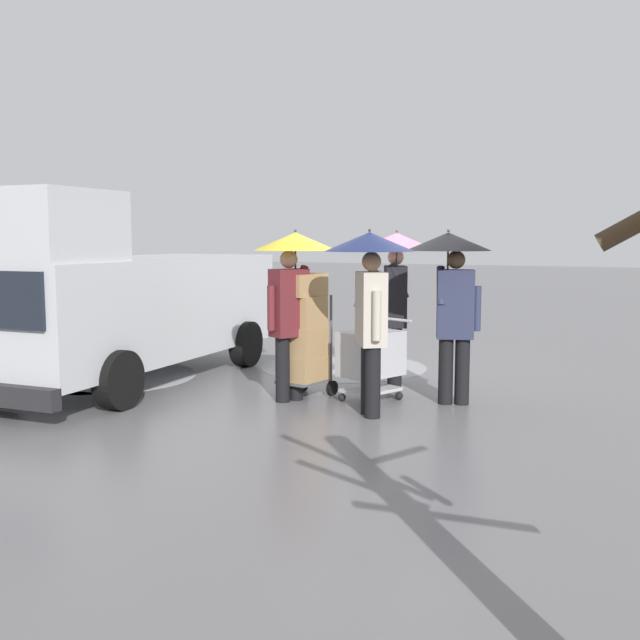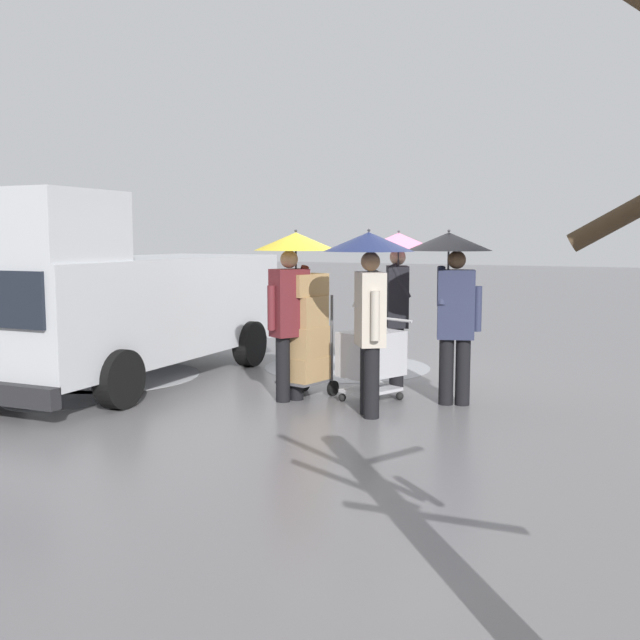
{
  "view_description": "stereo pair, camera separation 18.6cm",
  "coord_description": "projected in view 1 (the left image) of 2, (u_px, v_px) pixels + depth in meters",
  "views": [
    {
      "loc": [
        -3.53,
        9.38,
        2.05
      ],
      "look_at": [
        0.31,
        1.39,
        1.05
      ],
      "focal_mm": 41.23,
      "sensor_mm": 36.0,
      "label": 1
    },
    {
      "loc": [
        -3.7,
        9.29,
        2.05
      ],
      "look_at": [
        0.31,
        1.39,
        1.05
      ],
      "focal_mm": 41.23,
      "sensor_mm": 36.0,
      "label": 2
    }
  ],
  "objects": [
    {
      "name": "pedestrian_pink_side",
      "position": [
        370.0,
        278.0,
        8.36
      ],
      "size": [
        1.04,
        1.04,
        2.15
      ],
      "color": "black",
      "rests_on": "ground"
    },
    {
      "name": "slush_patch_near_cluster",
      "position": [
        106.0,
        376.0,
        10.87
      ],
      "size": [
        2.64,
        2.64,
        0.01
      ],
      "primitive_type": "cylinder",
      "color": "silver",
      "rests_on": "ground"
    },
    {
      "name": "cargo_van_parked_right",
      "position": [
        120.0,
        300.0,
        10.26
      ],
      "size": [
        2.43,
        5.45,
        2.6
      ],
      "color": "#B7BABF",
      "rests_on": "ground"
    },
    {
      "name": "shopping_cart_vendor",
      "position": [
        371.0,
        356.0,
        9.21
      ],
      "size": [
        0.82,
        0.97,
        1.02
      ],
      "color": "#B2B2B7",
      "rests_on": "ground"
    },
    {
      "name": "ground_plane",
      "position": [
        384.0,
        386.0,
        10.15
      ],
      "size": [
        90.0,
        90.0,
        0.0
      ],
      "primitive_type": "plane",
      "color": "slate"
    },
    {
      "name": "hand_dolly_boxes",
      "position": [
        304.0,
        331.0,
        9.36
      ],
      "size": [
        0.63,
        0.78,
        1.59
      ],
      "color": "#515156",
      "rests_on": "ground"
    },
    {
      "name": "pedestrian_white_side",
      "position": [
        293.0,
        275.0,
        9.12
      ],
      "size": [
        1.04,
        1.04,
        2.15
      ],
      "color": "black",
      "rests_on": "ground"
    },
    {
      "name": "pedestrian_far_side",
      "position": [
        451.0,
        276.0,
        8.91
      ],
      "size": [
        1.04,
        1.04,
        2.15
      ],
      "color": "black",
      "rests_on": "ground"
    },
    {
      "name": "slush_patch_under_van",
      "position": [
        344.0,
        367.0,
        11.66
      ],
      "size": [
        2.62,
        2.62,
        0.01
      ],
      "primitive_type": "cylinder",
      "color": "#999BA0",
      "rests_on": "ground"
    },
    {
      "name": "pedestrian_black_side",
      "position": [
        396.0,
        272.0,
        10.02
      ],
      "size": [
        1.04,
        1.04,
        2.15
      ],
      "color": "black",
      "rests_on": "ground"
    },
    {
      "name": "slush_patch_mid_street",
      "position": [
        52.0,
        401.0,
        9.2
      ],
      "size": [
        1.24,
        1.24,
        0.01
      ],
      "primitive_type": "cylinder",
      "color": "#999BA0",
      "rests_on": "ground"
    }
  ]
}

